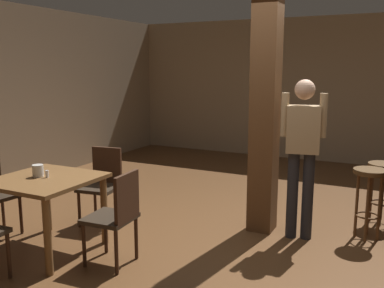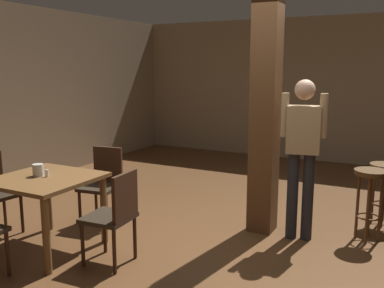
{
  "view_description": "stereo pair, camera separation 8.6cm",
  "coord_description": "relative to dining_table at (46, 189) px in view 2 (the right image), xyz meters",
  "views": [
    {
      "loc": [
        1.44,
        -4.14,
        1.85
      ],
      "look_at": [
        -0.64,
        0.05,
        1.0
      ],
      "focal_mm": 40.0,
      "sensor_mm": 36.0,
      "label": 1
    },
    {
      "loc": [
        1.52,
        -4.1,
        1.85
      ],
      "look_at": [
        -0.64,
        0.05,
        1.0
      ],
      "focal_mm": 40.0,
      "sensor_mm": 36.0,
      "label": 2
    }
  ],
  "objects": [
    {
      "name": "dining_table",
      "position": [
        0.0,
        0.0,
        0.0
      ],
      "size": [
        0.94,
        0.94,
        0.76
      ],
      "color": "brown",
      "rests_on": "ground_plane"
    },
    {
      "name": "wall_back",
      "position": [
        1.7,
        5.61,
        0.77
      ],
      "size": [
        8.0,
        0.1,
        2.8
      ],
      "primitive_type": "cube",
      "color": "gray",
      "rests_on": "ground_plane"
    },
    {
      "name": "chair_east",
      "position": [
        0.83,
        0.04,
        -0.13
      ],
      "size": [
        0.45,
        0.45,
        0.89
      ],
      "color": "#2D2319",
      "rests_on": "ground_plane"
    },
    {
      "name": "pillar",
      "position": [
        1.77,
        1.53,
        0.77
      ],
      "size": [
        0.28,
        0.28,
        2.8
      ],
      "primitive_type": "cube",
      "color": "brown",
      "rests_on": "ground_plane"
    },
    {
      "name": "chair_north",
      "position": [
        0.01,
        0.88,
        -0.13
      ],
      "size": [
        0.48,
        0.48,
        0.89
      ],
      "color": "#2D2319",
      "rests_on": "ground_plane"
    },
    {
      "name": "salt_shaker",
      "position": [
        0.01,
        0.02,
        0.17
      ],
      "size": [
        0.03,
        0.03,
        0.07
      ],
      "primitive_type": "cylinder",
      "color": "silver",
      "rests_on": "dining_table"
    },
    {
      "name": "standing_person",
      "position": [
        2.21,
        1.46,
        0.37
      ],
      "size": [
        0.47,
        0.27,
        1.72
      ],
      "color": "tan",
      "rests_on": "ground_plane"
    },
    {
      "name": "ground_plane",
      "position": [
        1.7,
        1.11,
        -0.63
      ],
      "size": [
        10.8,
        10.8,
        0.0
      ],
      "primitive_type": "plane",
      "color": "brown"
    },
    {
      "name": "napkin_cup",
      "position": [
        -0.09,
        0.0,
        0.19
      ],
      "size": [
        0.11,
        0.11,
        0.12
      ],
      "primitive_type": "cylinder",
      "color": "beige",
      "rests_on": "dining_table"
    },
    {
      "name": "bar_stool_near",
      "position": [
        2.88,
        1.76,
        -0.05
      ],
      "size": [
        0.35,
        0.35,
        0.78
      ],
      "color": "#4C3319",
      "rests_on": "ground_plane"
    }
  ]
}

